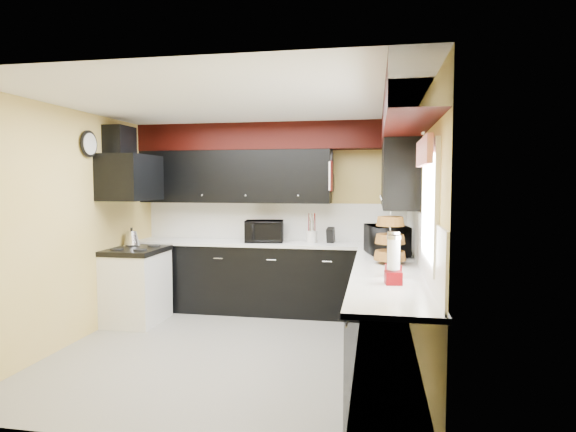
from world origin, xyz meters
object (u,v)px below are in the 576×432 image
object	(u,v)px
knife_block	(331,235)
toaster_oven	(264,231)
microwave	(387,240)
kettle	(132,238)
utensil_crock	(312,237)

from	to	relation	value
knife_block	toaster_oven	bearing A→B (deg)	-168.31
microwave	kettle	world-z (taller)	microwave
utensil_crock	kettle	distance (m)	2.30
kettle	microwave	bearing A→B (deg)	-6.22
microwave	utensil_crock	bearing A→B (deg)	32.97
kettle	knife_block	bearing A→B (deg)	12.89
knife_block	kettle	distance (m)	2.54
microwave	toaster_oven	bearing A→B (deg)	47.53
utensil_crock	toaster_oven	bearing A→B (deg)	-177.65
microwave	utensil_crock	xyz separation A→B (m)	(-0.94, 0.88, -0.08)
toaster_oven	utensil_crock	world-z (taller)	toaster_oven
microwave	utensil_crock	world-z (taller)	microwave
kettle	toaster_oven	bearing A→B (deg)	17.54
toaster_oven	utensil_crock	xyz separation A→B (m)	(0.63, 0.03, -0.06)
microwave	kettle	bearing A→B (deg)	69.97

